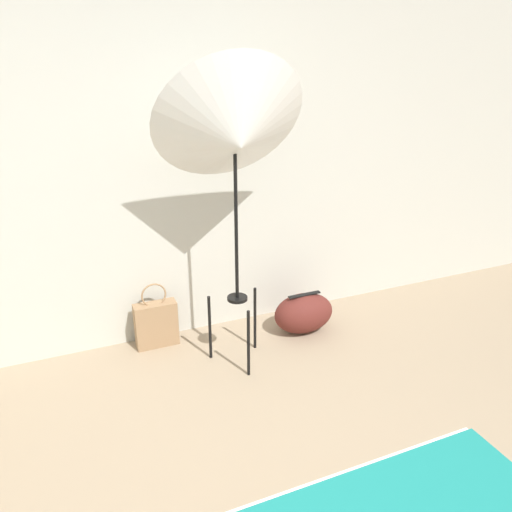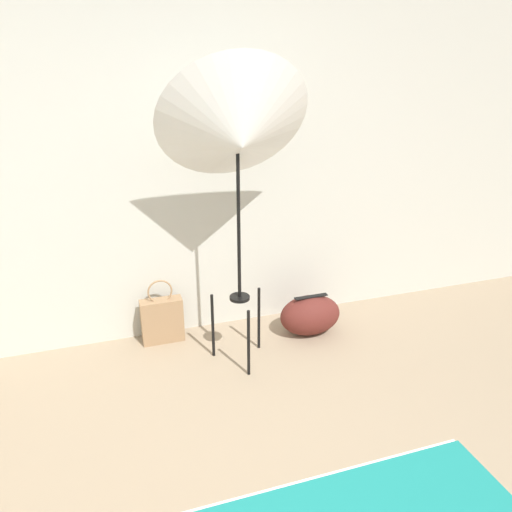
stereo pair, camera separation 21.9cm
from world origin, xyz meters
name	(u,v)px [view 1 (the left image)]	position (x,y,z in m)	size (l,w,h in m)	color
wall_back	(168,155)	(0.00, 2.30, 1.30)	(8.00, 0.05, 2.60)	beige
photo_umbrella	(235,134)	(0.27, 1.76, 1.49)	(0.91, 0.71, 1.94)	black
tote_bag	(156,323)	(-0.19, 2.16, 0.17)	(0.29, 0.11, 0.48)	#9E7A56
duffel_bag	(304,313)	(0.85, 1.93, 0.15)	(0.45, 0.29, 0.30)	#5B231E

